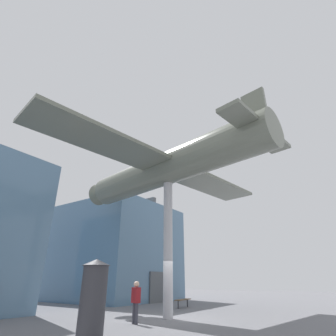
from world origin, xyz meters
The scene contains 7 objects.
ground_plane centered at (0.00, 0.00, 0.00)m, with size 80.00×80.00×0.00m, color slate.
glass_pavilion_right centered at (7.32, 12.02, 4.09)m, with size 9.16×11.78×8.76m.
support_pylon_central centered at (0.00, 0.00, 3.31)m, with size 0.47×0.47×6.62m.
suspended_airplane centered at (0.03, 0.20, 7.56)m, with size 15.79×13.94×3.15m.
visitor_person centered at (-2.06, 0.22, 0.91)m, with size 0.33×0.45×1.60m.
plaza_bench centered at (5.09, 2.29, 0.44)m, with size 1.87×0.62×0.50m.
info_kiosk centered at (-5.49, -1.07, 1.14)m, with size 0.87×0.87×2.24m.
Camera 1 is at (-11.36, -7.77, 1.61)m, focal length 28.00 mm.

